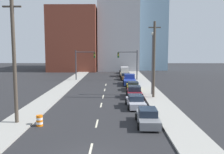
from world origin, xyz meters
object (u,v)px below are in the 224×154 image
(utility_pole_left_near, at_px, (14,61))
(sedan_brown, at_px, (126,77))
(box_truck_tan, at_px, (124,72))
(sedan_silver, at_px, (136,102))
(sedan_maroon, at_px, (134,92))
(traffic_signal_right, at_px, (131,61))
(sedan_yellow, at_px, (133,86))
(utility_pole_right_mid, at_px, (154,59))
(sedan_gray, at_px, (148,117))
(street_lamp, at_px, (152,59))
(pickup_truck_blue, at_px, (130,80))
(sedan_black, at_px, (123,71))
(traffic_signal_left, at_px, (81,61))
(traffic_barrel, at_px, (40,121))

(utility_pole_left_near, relative_size, sedan_brown, 2.44)
(sedan_brown, relative_size, box_truck_tan, 0.77)
(sedan_silver, bearing_deg, sedan_maroon, 83.90)
(traffic_signal_right, xyz_separation_m, sedan_yellow, (-0.57, -12.19, -3.45))
(utility_pole_right_mid, xyz_separation_m, sedan_gray, (-2.33, -11.78, -4.57))
(street_lamp, bearing_deg, sedan_gray, -99.98)
(street_lamp, xyz_separation_m, pickup_truck_blue, (-2.54, 10.76, -4.36))
(sedan_silver, bearing_deg, utility_pole_left_near, -152.59)
(pickup_truck_blue, bearing_deg, sedan_gray, -87.68)
(sedan_black, bearing_deg, pickup_truck_blue, -87.87)
(street_lamp, relative_size, sedan_brown, 1.98)
(street_lamp, bearing_deg, traffic_signal_left, 126.37)
(sedan_brown, bearing_deg, utility_pole_left_near, -111.88)
(sedan_maroon, bearing_deg, pickup_truck_blue, 90.78)
(street_lamp, bearing_deg, box_truck_tan, 96.89)
(sedan_yellow, relative_size, box_truck_tan, 0.79)
(sedan_yellow, relative_size, sedan_black, 0.97)
(pickup_truck_blue, relative_size, sedan_brown, 1.39)
(sedan_yellow, xyz_separation_m, box_truck_tan, (-0.55, 19.92, 0.43))
(traffic_barrel, height_order, pickup_truck_blue, pickup_truck_blue)
(utility_pole_right_mid, relative_size, sedan_silver, 2.15)
(sedan_silver, relative_size, sedan_brown, 1.05)
(utility_pole_left_near, xyz_separation_m, street_lamp, (14.01, 13.80, -0.47))
(traffic_signal_left, xyz_separation_m, utility_pole_right_mid, (12.12, -18.71, 1.13))
(sedan_gray, height_order, sedan_silver, sedan_gray)
(sedan_maroon, relative_size, sedan_yellow, 0.98)
(sedan_yellow, distance_m, pickup_truck_blue, 6.35)
(traffic_signal_right, distance_m, sedan_yellow, 12.68)
(traffic_barrel, height_order, sedan_maroon, sedan_maroon)
(sedan_silver, xyz_separation_m, sedan_brown, (-0.02, 25.19, 0.00))
(utility_pole_left_near, bearing_deg, traffic_barrel, -14.47)
(traffic_signal_left, bearing_deg, box_truck_tan, 39.77)
(sedan_black, bearing_deg, traffic_signal_left, -120.19)
(sedan_yellow, height_order, pickup_truck_blue, pickup_truck_blue)
(traffic_signal_left, xyz_separation_m, sedan_black, (9.26, 15.33, -3.45))
(sedan_black, bearing_deg, utility_pole_right_mid, -84.25)
(traffic_signal_left, bearing_deg, street_lamp, -53.63)
(sedan_gray, relative_size, sedan_silver, 0.99)
(sedan_maroon, distance_m, sedan_yellow, 5.87)
(sedan_yellow, height_order, sedan_brown, sedan_brown)
(traffic_signal_left, bearing_deg, traffic_barrel, -89.24)
(traffic_signal_right, height_order, utility_pole_right_mid, utility_pole_right_mid)
(pickup_truck_blue, relative_size, sedan_black, 1.32)
(traffic_signal_left, distance_m, utility_pole_right_mid, 22.32)
(sedan_brown, bearing_deg, sedan_black, 87.35)
(utility_pole_left_near, relative_size, box_truck_tan, 1.88)
(sedan_gray, distance_m, sedan_black, 45.81)
(sedan_yellow, bearing_deg, street_lamp, -61.76)
(street_lamp, height_order, pickup_truck_blue, street_lamp)
(sedan_maroon, xyz_separation_m, sedan_yellow, (0.24, 5.87, -0.06))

